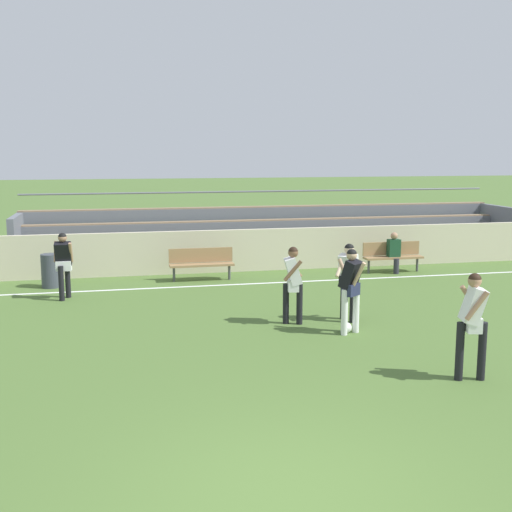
# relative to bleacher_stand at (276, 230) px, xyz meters

# --- Properties ---
(ground_plane) EXTENTS (160.00, 160.00, 0.00)m
(ground_plane) POSITION_rel_bleacher_stand_xyz_m (-3.70, -15.11, -0.90)
(ground_plane) COLOR #4C6B30
(field_line_sideline) EXTENTS (44.00, 0.12, 0.01)m
(field_line_sideline) POSITION_rel_bleacher_stand_xyz_m (-3.70, -4.37, -0.90)
(field_line_sideline) COLOR white
(field_line_sideline) RESTS_ON ground
(sideline_wall) EXTENTS (48.00, 0.16, 1.27)m
(sideline_wall) POSITION_rel_bleacher_stand_xyz_m (-3.70, -2.46, -0.27)
(sideline_wall) COLOR beige
(sideline_wall) RESTS_ON ground
(bleacher_stand) EXTENTS (17.04, 2.71, 2.19)m
(bleacher_stand) POSITION_rel_bleacher_stand_xyz_m (0.00, 0.00, 0.00)
(bleacher_stand) COLOR #897051
(bleacher_stand) RESTS_ON ground
(bench_near_wall_gap) EXTENTS (1.80, 0.40, 0.90)m
(bench_near_wall_gap) POSITION_rel_bleacher_stand_xyz_m (2.71, -3.56, -0.36)
(bench_near_wall_gap) COLOR #99754C
(bench_near_wall_gap) RESTS_ON ground
(bench_centre_sideline) EXTENTS (1.80, 0.40, 0.90)m
(bench_centre_sideline) POSITION_rel_bleacher_stand_xyz_m (-3.06, -3.56, -0.36)
(bench_centre_sideline) COLOR #99754C
(bench_centre_sideline) RESTS_ON ground
(trash_bin) EXTENTS (0.49, 0.49, 0.90)m
(trash_bin) POSITION_rel_bleacher_stand_xyz_m (-7.11, -3.65, -0.46)
(trash_bin) COLOR #3D424C
(trash_bin) RESTS_ON ground
(spectator_seated) EXTENTS (0.36, 0.42, 1.21)m
(spectator_seated) POSITION_rel_bleacher_stand_xyz_m (2.71, -3.67, -0.20)
(spectator_seated) COLOR #2D2D38
(spectator_seated) RESTS_ON ground
(player_white_wide_right) EXTENTS (0.74, 0.51, 1.67)m
(player_white_wide_right) POSITION_rel_bleacher_stand_xyz_m (-0.58, -8.57, 0.09)
(player_white_wide_right) COLOR black
(player_white_wide_right) RESTS_ON ground
(player_white_trailing_run) EXTENTS (0.51, 0.52, 1.64)m
(player_white_trailing_run) POSITION_rel_bleacher_stand_xyz_m (-1.80, -8.57, 0.07)
(player_white_trailing_run) COLOR black
(player_white_trailing_run) RESTS_ON ground
(player_dark_challenging) EXTENTS (0.47, 0.49, 1.64)m
(player_dark_challenging) POSITION_rel_bleacher_stand_xyz_m (-6.64, -5.17, 0.07)
(player_dark_challenging) COLOR black
(player_dark_challenging) RESTS_ON ground
(player_dark_on_ball) EXTENTS (0.53, 0.66, 1.71)m
(player_dark_on_ball) POSITION_rel_bleacher_stand_xyz_m (-0.88, -9.51, 0.12)
(player_dark_on_ball) COLOR white
(player_dark_on_ball) RESTS_ON ground
(player_white_pressing_high) EXTENTS (0.49, 0.57, 1.73)m
(player_white_pressing_high) POSITION_rel_bleacher_stand_xyz_m (0.04, -12.40, 0.13)
(player_white_pressing_high) COLOR black
(player_white_pressing_high) RESTS_ON ground
(soccer_ball) EXTENTS (0.22, 0.22, 0.22)m
(soccer_ball) POSITION_rel_bleacher_stand_xyz_m (-0.94, -9.47, -0.79)
(soccer_ball) COLOR white
(soccer_ball) RESTS_ON ground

